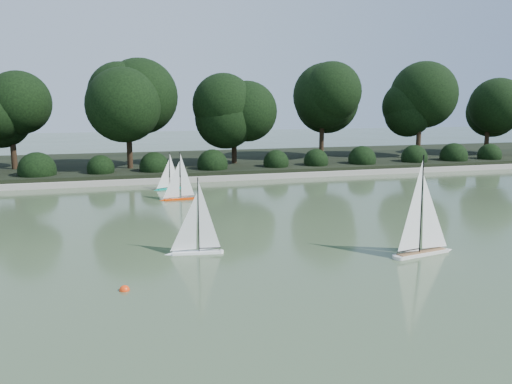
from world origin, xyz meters
TOP-DOWN VIEW (x-y plane):
  - ground at (0.00, 0.00)m, footprint 80.00×80.00m
  - pond_coping at (0.00, 9.00)m, footprint 40.00×0.35m
  - far_bank at (0.00, 13.00)m, footprint 40.00×8.00m
  - tree_line at (1.23, 11.44)m, footprint 26.31×3.93m
  - shrub_hedge at (0.00, 9.90)m, footprint 29.10×1.10m
  - sailboat_white_a at (-2.27, 0.86)m, footprint 1.07×0.31m
  - sailboat_white_b at (1.72, -0.28)m, footprint 1.38×0.46m
  - sailboat_orange at (-1.92, 5.96)m, footprint 1.03×0.18m
  - sailboat_teal at (-2.01, 7.73)m, footprint 0.90×0.35m
  - race_buoy at (-3.47, -0.62)m, footprint 0.15×0.15m

SIDE VIEW (x-z plane):
  - ground at x=0.00m, z-range 0.00..0.00m
  - race_buoy at x=-3.47m, z-range -0.07..0.07m
  - pond_coping at x=0.00m, z-range 0.00..0.18m
  - far_bank at x=0.00m, z-range 0.00..0.30m
  - sailboat_teal at x=-2.01m, z-range -0.42..0.81m
  - sailboat_orange at x=-1.92m, z-range -0.49..0.93m
  - sailboat_white_a at x=-2.27m, z-range -0.50..0.95m
  - sailboat_white_b at x=1.72m, z-range -0.65..1.23m
  - shrub_hedge at x=0.00m, z-range -0.10..1.00m
  - tree_line at x=1.23m, z-range 0.45..4.83m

